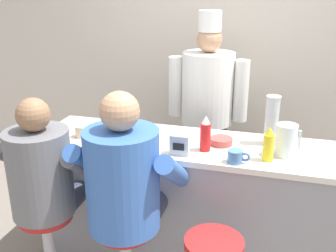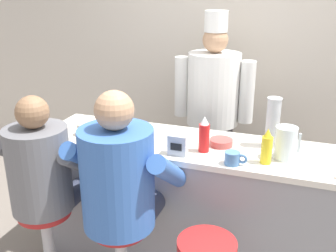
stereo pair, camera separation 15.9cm
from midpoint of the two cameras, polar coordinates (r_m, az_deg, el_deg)
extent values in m
cube|color=beige|center=(3.98, 7.31, 10.12)|extent=(10.00, 0.06, 2.70)
cube|color=gray|center=(2.98, 2.26, -11.51)|extent=(2.26, 0.60, 0.93)
cube|color=silver|center=(2.76, 2.40, -2.91)|extent=(2.31, 0.63, 0.04)
cylinder|color=red|center=(2.60, 3.70, -1.65)|extent=(0.07, 0.07, 0.19)
cone|color=white|center=(2.56, 3.76, 0.92)|extent=(0.06, 0.06, 0.06)
cylinder|color=yellow|center=(2.51, 12.61, -3.11)|extent=(0.07, 0.07, 0.17)
cone|color=yellow|center=(2.47, 12.81, -0.69)|extent=(0.05, 0.05, 0.05)
cylinder|color=silver|center=(2.61, 15.10, -2.03)|extent=(0.14, 0.14, 0.21)
cube|color=silver|center=(2.60, 16.90, -1.98)|extent=(0.02, 0.02, 0.13)
cylinder|color=white|center=(2.73, -8.17, -2.70)|extent=(0.23, 0.23, 0.02)
ellipsoid|color=#E0BC60|center=(2.72, -8.19, -2.25)|extent=(0.10, 0.08, 0.03)
cylinder|color=#B24C47|center=(2.74, 6.08, -2.22)|extent=(0.16, 0.16, 0.05)
cylinder|color=beige|center=(2.93, -13.95, -0.77)|extent=(0.09, 0.09, 0.08)
torus|color=beige|center=(2.90, -12.89, -0.81)|extent=(0.06, 0.02, 0.06)
cylinder|color=#4C7AB2|center=(2.47, 7.89, -4.42)|extent=(0.09, 0.09, 0.08)
torus|color=#4C7AB2|center=(2.46, 9.34, -4.48)|extent=(0.06, 0.02, 0.06)
cylinder|color=#B7BABF|center=(2.75, 13.21, 0.69)|extent=(0.09, 0.09, 0.34)
cylinder|color=silver|center=(2.70, 13.50, 4.14)|extent=(0.10, 0.10, 0.01)
cube|color=silver|center=(2.55, -0.05, -2.75)|extent=(0.12, 0.07, 0.14)
cube|color=black|center=(2.52, -0.28, -3.06)|extent=(0.07, 0.01, 0.05)
cylinder|color=#B2B5BA|center=(2.91, -18.32, -17.02)|extent=(0.08, 0.08, 0.59)
cylinder|color=red|center=(2.75, -18.99, -12.15)|extent=(0.35, 0.35, 0.05)
cylinder|color=#33384C|center=(2.92, -18.53, -9.22)|extent=(0.15, 0.39, 0.15)
cylinder|color=#33384C|center=(2.82, -15.15, -9.92)|extent=(0.15, 0.39, 0.15)
cylinder|color=slate|center=(2.61, -19.73, -6.45)|extent=(0.39, 0.39, 0.56)
cylinder|color=slate|center=(2.82, -22.67, -4.21)|extent=(0.10, 0.43, 0.34)
cylinder|color=slate|center=(2.55, -13.79, -5.69)|extent=(0.10, 0.43, 0.34)
sphere|color=#8C6647|center=(2.47, -20.75, 1.52)|extent=(0.20, 0.20, 0.20)
cylinder|color=red|center=(2.51, -8.16, -14.57)|extent=(0.35, 0.35, 0.05)
cylinder|color=#33384C|center=(2.69, -8.49, -10.93)|extent=(0.16, 0.44, 0.16)
cylinder|color=#33384C|center=(2.62, -4.03, -11.69)|extent=(0.16, 0.44, 0.16)
cylinder|color=#3866B7|center=(2.34, -8.56, -7.79)|extent=(0.44, 0.44, 0.62)
cylinder|color=#3866B7|center=(2.54, -13.16, -5.01)|extent=(0.11, 0.47, 0.38)
cylinder|color=#3866B7|center=(2.34, -1.15, -6.70)|extent=(0.11, 0.47, 0.38)
sphere|color=tan|center=(2.17, -9.13, 2.10)|extent=(0.23, 0.23, 0.23)
cylinder|color=red|center=(2.37, 4.70, -16.73)|extent=(0.35, 0.35, 0.05)
cube|color=#232328|center=(3.73, 4.17, -5.52)|extent=(0.35, 0.19, 0.84)
cube|color=white|center=(3.61, 4.07, -3.46)|extent=(0.31, 0.02, 0.50)
cylinder|color=white|center=(3.48, 4.48, 5.47)|extent=(0.45, 0.45, 0.63)
sphere|color=tan|center=(3.40, 4.67, 12.39)|extent=(0.22, 0.22, 0.22)
cylinder|color=white|center=(3.38, 4.74, 14.94)|extent=(0.20, 0.20, 0.17)
cylinder|color=white|center=(3.54, -0.16, 5.76)|extent=(0.13, 0.13, 0.53)
cylinder|color=white|center=(3.43, 9.25, 5.03)|extent=(0.13, 0.13, 0.53)
camera|label=1|loc=(0.08, -91.66, -0.60)|focal=42.00mm
camera|label=2|loc=(0.08, 88.34, 0.60)|focal=42.00mm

